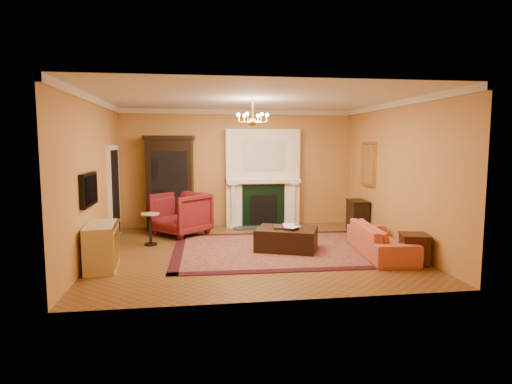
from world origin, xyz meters
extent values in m
cube|color=brown|center=(0.00, 0.00, -0.01)|extent=(6.00, 5.50, 0.02)
cube|color=silver|center=(0.00, 0.00, 3.01)|extent=(6.00, 5.50, 0.02)
cube|color=#BF8644|center=(0.00, 2.76, 1.50)|extent=(6.00, 0.02, 3.00)
cube|color=#BF8644|center=(0.00, -2.76, 1.50)|extent=(6.00, 0.02, 3.00)
cube|color=#BF8644|center=(-3.01, 0.00, 1.50)|extent=(0.02, 5.50, 3.00)
cube|color=#BF8644|center=(3.01, 0.00, 1.50)|extent=(0.02, 5.50, 3.00)
cube|color=white|center=(0.60, 2.59, 1.25)|extent=(1.90, 0.32, 2.50)
cube|color=silver|center=(0.60, 2.42, 1.85)|extent=(1.10, 0.01, 0.80)
cube|color=black|center=(0.60, 2.42, 0.55)|extent=(1.10, 0.02, 1.10)
cube|color=black|center=(0.60, 2.42, 0.45)|extent=(0.70, 0.02, 0.75)
cube|color=#333333|center=(0.60, 2.30, 0.02)|extent=(1.60, 0.50, 0.04)
cube|color=white|center=(0.60, 2.53, 1.18)|extent=(1.90, 0.44, 0.10)
cylinder|color=white|center=(-0.18, 2.41, 0.59)|extent=(0.14, 0.14, 1.18)
cylinder|color=white|center=(1.38, 2.41, 0.59)|extent=(0.14, 0.14, 1.18)
cube|color=silver|center=(0.00, 2.71, 2.94)|extent=(6.00, 0.08, 0.12)
cube|color=silver|center=(-2.96, 0.00, 2.94)|extent=(0.08, 5.50, 0.12)
cube|color=silver|center=(2.96, 0.00, 2.94)|extent=(0.08, 5.50, 0.12)
cube|color=white|center=(-2.96, 1.70, 1.05)|extent=(0.08, 1.05, 2.10)
cube|color=black|center=(-2.92, 1.70, 1.02)|extent=(0.02, 0.85, 1.95)
cube|color=black|center=(-2.95, -0.60, 1.35)|extent=(0.08, 0.95, 0.58)
cube|color=black|center=(-2.90, -0.60, 1.35)|extent=(0.01, 0.85, 0.48)
cube|color=gold|center=(2.97, 1.40, 1.65)|extent=(0.05, 0.76, 1.05)
cube|color=white|center=(2.94, 1.40, 1.65)|extent=(0.01, 0.62, 0.90)
cylinder|color=gold|center=(0.00, 0.00, 2.80)|extent=(0.03, 0.03, 0.40)
sphere|color=gold|center=(0.00, 0.00, 2.55)|extent=(0.16, 0.16, 0.16)
sphere|color=#FFE5B2|center=(0.28, 0.00, 2.69)|extent=(0.07, 0.07, 0.07)
sphere|color=#FFE5B2|center=(0.14, 0.24, 2.69)|extent=(0.07, 0.07, 0.07)
sphere|color=#FFE5B2|center=(-0.14, 0.24, 2.69)|extent=(0.07, 0.07, 0.07)
sphere|color=#FFE5B2|center=(-0.28, 0.00, 2.69)|extent=(0.07, 0.07, 0.07)
sphere|color=#FFE5B2|center=(-0.14, -0.24, 2.69)|extent=(0.07, 0.07, 0.07)
sphere|color=#FFE5B2|center=(0.14, -0.24, 2.69)|extent=(0.07, 0.07, 0.07)
cube|color=#450E12|center=(0.52, 0.05, 0.01)|extent=(4.27, 3.25, 0.02)
cube|color=black|center=(-1.74, 2.49, 1.12)|extent=(1.16, 0.61, 2.23)
imported|color=maroon|center=(-1.46, 1.74, 0.55)|extent=(1.46, 1.47, 1.10)
cylinder|color=black|center=(-2.07, 0.80, 0.02)|extent=(0.27, 0.27, 0.04)
cylinder|color=black|center=(-2.07, 0.80, 0.34)|extent=(0.06, 0.06, 0.61)
cylinder|color=silver|center=(-2.07, 0.80, 0.67)|extent=(0.38, 0.38, 0.03)
cube|color=beige|center=(-2.73, -0.80, 0.39)|extent=(0.57, 1.07, 0.77)
imported|color=#C96A3F|center=(2.40, -0.64, 0.40)|extent=(0.77, 2.07, 0.79)
cube|color=#32190D|center=(2.72, -1.33, 0.26)|extent=(0.54, 0.54, 0.52)
cube|color=black|center=(2.78, 1.54, 0.37)|extent=(0.42, 0.69, 0.74)
cube|color=black|center=(0.68, -0.04, 0.23)|extent=(1.40, 1.22, 0.44)
cube|color=black|center=(0.66, 0.01, 0.47)|extent=(0.52, 0.42, 0.03)
imported|color=gray|center=(0.63, 0.06, 0.63)|extent=(0.22, 0.06, 0.30)
imported|color=gray|center=(0.69, -0.09, 0.64)|extent=(0.18, 0.18, 0.32)
cylinder|color=gray|center=(0.10, 2.53, 1.27)|extent=(0.10, 0.10, 0.08)
cone|color=black|center=(0.10, 2.53, 1.46)|extent=(0.14, 0.14, 0.30)
cylinder|color=gray|center=(1.23, 2.53, 1.28)|extent=(0.11, 0.11, 0.09)
cone|color=black|center=(1.23, 2.53, 1.50)|extent=(0.17, 0.17, 0.35)
camera|label=1|loc=(-1.11, -8.29, 2.15)|focal=30.00mm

